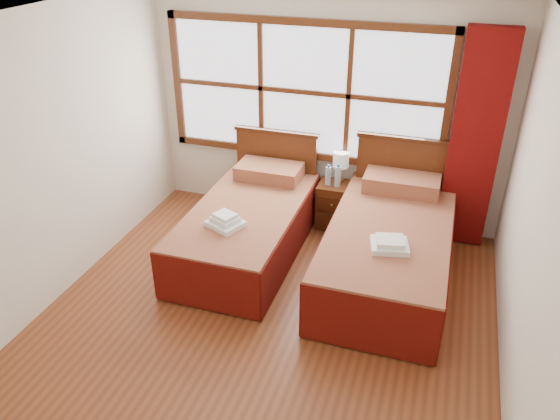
% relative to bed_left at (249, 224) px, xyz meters
% --- Properties ---
extents(floor, '(4.50, 4.50, 0.00)m').
position_rel_bed_left_xyz_m(floor, '(0.55, -1.20, -0.32)').
color(floor, brown).
rests_on(floor, ground).
extents(ceiling, '(4.50, 4.50, 0.00)m').
position_rel_bed_left_xyz_m(ceiling, '(0.55, -1.20, 2.28)').
color(ceiling, white).
rests_on(ceiling, wall_back).
extents(wall_back, '(4.00, 0.00, 4.00)m').
position_rel_bed_left_xyz_m(wall_back, '(0.55, 1.05, 0.98)').
color(wall_back, silver).
rests_on(wall_back, floor).
extents(wall_left, '(0.00, 4.50, 4.50)m').
position_rel_bed_left_xyz_m(wall_left, '(-1.45, -1.20, 0.98)').
color(wall_left, silver).
rests_on(wall_left, floor).
extents(wall_right, '(0.00, 4.50, 4.50)m').
position_rel_bed_left_xyz_m(wall_right, '(2.55, -1.20, 0.98)').
color(wall_right, silver).
rests_on(wall_right, floor).
extents(window, '(3.16, 0.06, 1.56)m').
position_rel_bed_left_xyz_m(window, '(0.30, 1.02, 1.18)').
color(window, white).
rests_on(window, wall_back).
extents(curtain, '(0.50, 0.16, 2.30)m').
position_rel_bed_left_xyz_m(curtain, '(2.15, 0.91, 0.85)').
color(curtain, maroon).
rests_on(curtain, wall_back).
extents(bed_left, '(1.07, 2.09, 1.04)m').
position_rel_bed_left_xyz_m(bed_left, '(0.00, 0.00, 0.00)').
color(bed_left, '#411F0D').
rests_on(bed_left, floor).
extents(bed_right, '(1.16, 2.25, 1.13)m').
position_rel_bed_left_xyz_m(bed_right, '(1.48, -0.00, 0.03)').
color(bed_right, '#411F0D').
rests_on(bed_right, floor).
extents(nightstand, '(0.40, 0.40, 0.53)m').
position_rel_bed_left_xyz_m(nightstand, '(0.76, 0.80, -0.05)').
color(nightstand, '#502711').
rests_on(nightstand, floor).
extents(towels_left, '(0.40, 0.38, 0.13)m').
position_rel_bed_left_xyz_m(towels_left, '(-0.06, -0.48, 0.29)').
color(towels_left, white).
rests_on(towels_left, bed_left).
extents(towels_right, '(0.38, 0.35, 0.10)m').
position_rel_bed_left_xyz_m(towels_right, '(1.52, -0.46, 0.33)').
color(towels_right, white).
rests_on(towels_right, bed_right).
extents(lamp, '(0.18, 0.18, 0.35)m').
position_rel_bed_left_xyz_m(lamp, '(0.77, 0.92, 0.46)').
color(lamp, gold).
rests_on(lamp, nightstand).
extents(bottle_near, '(0.06, 0.06, 0.24)m').
position_rel_bed_left_xyz_m(bottle_near, '(0.67, 0.77, 0.33)').
color(bottle_near, '#A2BED0').
rests_on(bottle_near, nightstand).
extents(bottle_far, '(0.07, 0.07, 0.27)m').
position_rel_bed_left_xyz_m(bottle_far, '(0.78, 0.76, 0.34)').
color(bottle_far, '#A2BED0').
rests_on(bottle_far, nightstand).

